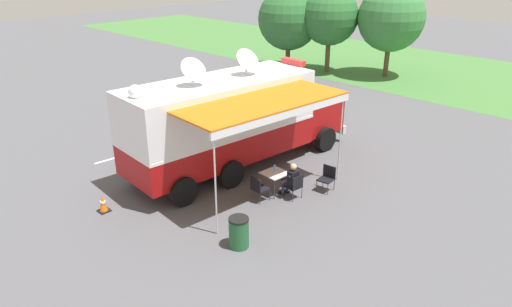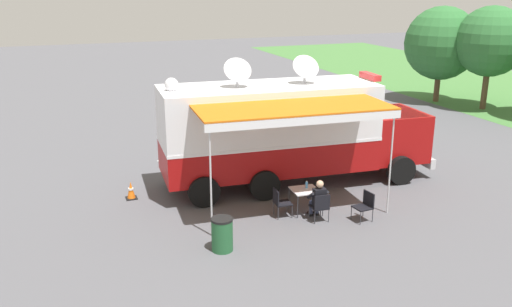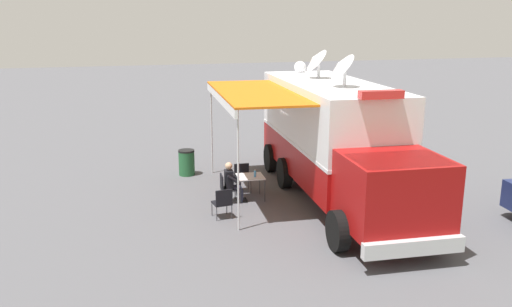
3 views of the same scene
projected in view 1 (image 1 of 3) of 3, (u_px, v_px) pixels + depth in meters
ground_plane at (222, 171)px, 17.80m from camera, size 100.00×100.00×0.00m
grass_verge at (458, 76)px, 31.40m from camera, size 80.00×14.00×0.01m
lot_stripe at (149, 148)px, 19.83m from camera, size 0.43×4.80×0.01m
command_truck at (237, 118)px, 17.46m from camera, size 5.22×9.63×4.53m
folding_table at (275, 174)px, 15.97m from camera, size 0.85×0.85×0.73m
water_bottle at (275, 168)px, 16.05m from camera, size 0.07×0.07×0.22m
folding_chair_at_table at (295, 185)px, 15.60m from camera, size 0.51×0.51×0.87m
folding_chair_beside_table at (258, 187)px, 15.45m from camera, size 0.51×0.51×0.87m
folding_chair_spare_by_truck at (327, 176)px, 16.19m from camera, size 0.53×0.53×0.87m
seated_responder at (291, 179)px, 15.67m from camera, size 0.68×0.58×1.25m
trash_bin at (239, 232)px, 13.06m from camera, size 0.57×0.57×0.91m
traffic_cone at (103, 203)px, 14.92m from camera, size 0.36×0.36×0.58m
car_behind_truck at (214, 94)px, 24.21m from camera, size 4.36×2.35×1.76m
tree_far_left at (289, 19)px, 32.08m from camera, size 4.20×4.20×5.50m
tree_left_of_centre at (330, 16)px, 31.00m from camera, size 3.78×3.78×5.60m
tree_right_of_centre at (391, 18)px, 29.87m from camera, size 4.25×4.25×5.89m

